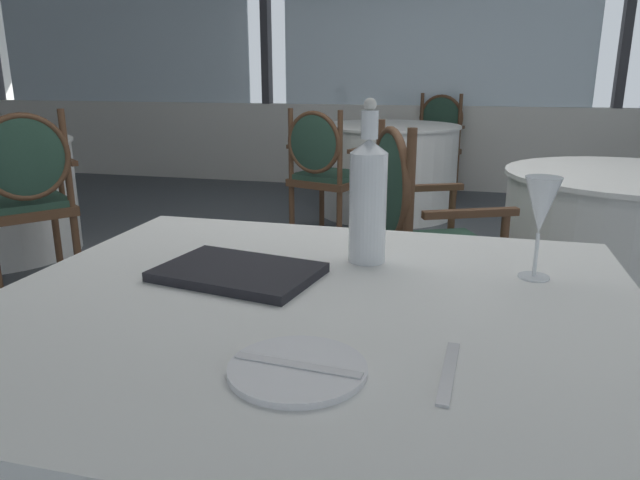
% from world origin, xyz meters
% --- Properties ---
extents(ground_plane, '(14.34, 14.34, 0.00)m').
position_xyz_m(ground_plane, '(0.00, 0.00, 0.00)').
color(ground_plane, '#4C5156').
extents(window_wall_far, '(11.03, 0.14, 2.84)m').
position_xyz_m(window_wall_far, '(-0.00, 3.54, 1.13)').
color(window_wall_far, silver).
rests_on(window_wall_far, ground_plane).
extents(foreground_table, '(1.23, 1.08, 0.75)m').
position_xyz_m(foreground_table, '(0.15, -1.63, 0.38)').
color(foreground_table, white).
rests_on(foreground_table, ground_plane).
extents(side_plate, '(0.20, 0.20, 0.01)m').
position_xyz_m(side_plate, '(0.20, -1.90, 0.76)').
color(side_plate, white).
rests_on(side_plate, foreground_table).
extents(butter_knife, '(0.19, 0.03, 0.00)m').
position_xyz_m(butter_knife, '(0.20, -1.90, 0.76)').
color(butter_knife, silver).
rests_on(butter_knife, foreground_table).
extents(dinner_fork, '(0.03, 0.19, 0.00)m').
position_xyz_m(dinner_fork, '(0.41, -1.85, 0.75)').
color(dinner_fork, silver).
rests_on(dinner_fork, foreground_table).
extents(water_bottle, '(0.08, 0.08, 0.36)m').
position_xyz_m(water_bottle, '(0.21, -1.37, 0.90)').
color(water_bottle, white).
rests_on(water_bottle, foreground_table).
extents(wine_glass, '(0.07, 0.07, 0.21)m').
position_xyz_m(wine_glass, '(0.56, -1.39, 0.90)').
color(wine_glass, white).
rests_on(wine_glass, foreground_table).
extents(menu_book, '(0.36, 0.27, 0.02)m').
position_xyz_m(menu_book, '(-0.04, -1.54, 0.76)').
color(menu_book, black).
rests_on(menu_book, foreground_table).
extents(background_table_0, '(1.18, 1.18, 0.75)m').
position_xyz_m(background_table_0, '(-0.24, 2.31, 0.38)').
color(background_table_0, white).
rests_on(background_table_0, ground_plane).
extents(dining_chair_0_0, '(0.63, 0.58, 0.98)m').
position_xyz_m(dining_chair_0_0, '(0.09, 3.28, 0.56)').
color(dining_chair_0_0, brown).
rests_on(dining_chair_0_0, ground_plane).
extents(dining_chair_0_1, '(0.63, 0.58, 0.93)m').
position_xyz_m(dining_chair_0_1, '(-0.57, 1.34, 0.54)').
color(dining_chair_0_1, brown).
rests_on(dining_chair_0_1, ground_plane).
extents(dining_chair_2_0, '(0.65, 0.66, 0.99)m').
position_xyz_m(dining_chair_2_0, '(-1.83, -0.08, 0.58)').
color(dining_chair_2_0, brown).
rests_on(dining_chair_2_0, ground_plane).
extents(background_table_3, '(1.06, 1.06, 0.75)m').
position_xyz_m(background_table_3, '(1.11, 0.11, 0.38)').
color(background_table_3, white).
rests_on(background_table_3, ground_plane).
extents(dining_chair_3_1, '(0.61, 0.64, 0.98)m').
position_xyz_m(dining_chair_3_1, '(0.23, -0.29, 0.56)').
color(dining_chair_3_1, brown).
rests_on(dining_chair_3_1, ground_plane).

